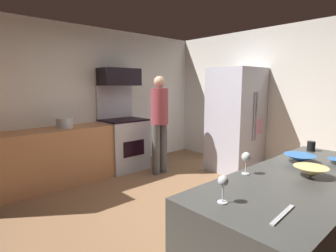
{
  "coord_description": "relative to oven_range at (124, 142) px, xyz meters",
  "views": [
    {
      "loc": [
        -2.19,
        -2.25,
        1.58
      ],
      "look_at": [
        0.13,
        0.3,
        1.05
      ],
      "focal_mm": 28.65,
      "sensor_mm": 36.0,
      "label": 1
    }
  ],
  "objects": [
    {
      "name": "knife_chef",
      "position": [
        -1.37,
        -3.65,
        0.38
      ],
      "size": [
        0.29,
        0.05,
        0.01
      ],
      "primitive_type": "cube",
      "rotation": [
        0.0,
        0.0,
        3.22
      ],
      "color": "#B7BABF",
      "rests_on": "counter_island"
    },
    {
      "name": "mixing_bowl_prep",
      "position": [
        -0.29,
        -3.31,
        0.41
      ],
      "size": [
        0.27,
        0.27,
        0.07
      ],
      "primitive_type": "cone",
      "rotation": [
        3.14,
        0.0,
        0.0
      ],
      "color": "#356FBA",
      "rests_on": "counter_island"
    },
    {
      "name": "counter_island",
      "position": [
        -0.64,
        -3.48,
        -0.07
      ],
      "size": [
        2.07,
        0.8,
        0.9
      ],
      "primitive_type": "cube",
      "color": "#42423E",
      "rests_on": "ground"
    },
    {
      "name": "wall_right",
      "position": [
        2.02,
        -1.98,
        0.78
      ],
      "size": [
        0.12,
        4.8,
        2.6
      ],
      "primitive_type": "cube",
      "color": "silver",
      "rests_on": "ground"
    },
    {
      "name": "mug_coffee",
      "position": [
        0.22,
        -3.22,
        0.43
      ],
      "size": [
        0.08,
        0.08,
        0.1
      ],
      "primitive_type": "cylinder",
      "color": "black",
      "rests_on": "counter_island"
    },
    {
      "name": "wall_back",
      "position": [
        -0.52,
        0.36,
        0.78
      ],
      "size": [
        5.2,
        0.12,
        2.6
      ],
      "primitive_type": "cube",
      "color": "silver",
      "rests_on": "ground"
    },
    {
      "name": "oven_range",
      "position": [
        0.0,
        0.0,
        0.0
      ],
      "size": [
        0.76,
        0.65,
        1.57
      ],
      "color": "#B4B4BC",
      "rests_on": "ground"
    },
    {
      "name": "mixing_bowl_small",
      "position": [
        -0.63,
        -3.52,
        0.42
      ],
      "size": [
        0.25,
        0.25,
        0.08
      ],
      "primitive_type": "cone",
      "rotation": [
        3.14,
        0.0,
        0.0
      ],
      "color": "#E8C877",
      "rests_on": "counter_island"
    },
    {
      "name": "ground_plane",
      "position": [
        -0.52,
        -1.98,
        -0.53
      ],
      "size": [
        5.2,
        4.8,
        0.02
      ],
      "primitive_type": "cube",
      "color": "#866142"
    },
    {
      "name": "wine_glass_near",
      "position": [
        -0.93,
        -3.16,
        0.51
      ],
      "size": [
        0.07,
        0.07,
        0.17
      ],
      "color": "silver",
      "rests_on": "counter_island"
    },
    {
      "name": "person_cook",
      "position": [
        0.32,
        -0.68,
        0.45
      ],
      "size": [
        0.31,
        0.3,
        1.73
      ],
      "color": "#525252",
      "rests_on": "ground"
    },
    {
      "name": "lower_cabinet_run",
      "position": [
        -1.42,
        0.0,
        -0.07
      ],
      "size": [
        2.4,
        0.6,
        0.9
      ],
      "primitive_type": "cube",
      "color": "#BD7C4E",
      "rests_on": "ground"
    },
    {
      "name": "stock_pot",
      "position": [
        -1.09,
        0.0,
        0.46
      ],
      "size": [
        0.25,
        0.25,
        0.16
      ],
      "primitive_type": "cylinder",
      "color": "silver",
      "rests_on": "lower_cabinet_run"
    },
    {
      "name": "wine_glass_mid",
      "position": [
        -1.48,
        -3.35,
        0.5
      ],
      "size": [
        0.06,
        0.06,
        0.16
      ],
      "color": "silver",
      "rests_on": "counter_island"
    },
    {
      "name": "refrigerator",
      "position": [
        1.51,
        -1.44,
        0.42
      ],
      "size": [
        0.88,
        0.79,
        1.88
      ],
      "color": "#B5B6C5",
      "rests_on": "ground"
    },
    {
      "name": "microwave",
      "position": [
        -0.0,
        0.08,
        1.21
      ],
      "size": [
        0.74,
        0.38,
        0.31
      ],
      "primitive_type": "cube",
      "color": "black",
      "rests_on": "oven_range"
    }
  ]
}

